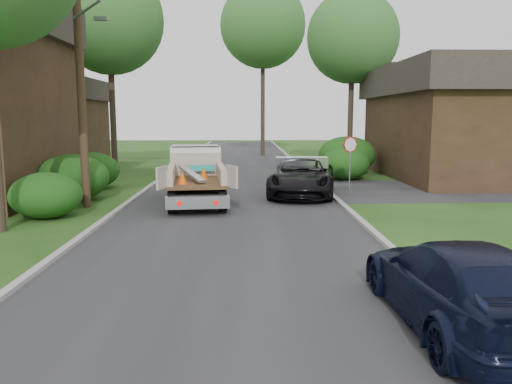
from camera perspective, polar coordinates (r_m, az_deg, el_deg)
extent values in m
plane|color=#1E4313|center=(13.92, -2.95, -5.30)|extent=(120.00, 120.00, 0.00)
cube|color=#28282B|center=(23.74, -2.29, 0.49)|extent=(8.00, 90.00, 0.02)
cube|color=#28282B|center=(25.54, 25.69, 0.22)|extent=(16.00, 7.00, 0.02)
cube|color=#9E9E99|center=(24.15, -12.06, 0.58)|extent=(0.20, 90.00, 0.12)
cube|color=#9E9E99|center=(24.02, 7.54, 0.65)|extent=(0.20, 90.00, 0.12)
cylinder|color=slate|center=(23.13, 10.66, 2.62)|extent=(0.06, 0.06, 2.00)
cylinder|color=#B20A0A|center=(23.05, 10.73, 5.34)|extent=(0.71, 0.32, 0.76)
cylinder|color=#382619|center=(19.49, -19.47, 12.99)|extent=(0.30, 0.30, 10.00)
cylinder|color=slate|center=(19.15, -18.76, 19.16)|extent=(1.22, 0.76, 0.57)
cube|color=slate|center=(18.44, -17.31, 18.39)|extent=(0.45, 0.20, 0.12)
cube|color=#332315|center=(38.14, -22.86, 6.26)|extent=(7.00, 7.00, 4.50)
cube|color=#332B26|center=(38.17, -23.12, 10.69)|extent=(7.56, 7.56, 1.40)
cube|color=#332B26|center=(38.21, -23.18, 11.73)|extent=(1.05, 7.56, 0.20)
cube|color=#332315|center=(30.27, 23.38, 5.81)|extent=(9.00, 12.00, 4.50)
cube|color=#332B26|center=(30.32, 23.73, 11.57)|extent=(9.72, 12.96, 1.60)
cube|color=#332B26|center=(30.38, 23.82, 13.07)|extent=(9.72, 1.80, 0.20)
ellipsoid|color=#133C0E|center=(17.96, -22.88, -0.34)|extent=(2.34, 2.34, 1.53)
ellipsoid|color=#133C0E|center=(21.30, -20.24, 1.56)|extent=(2.86, 2.86, 1.87)
ellipsoid|color=#133C0E|center=(24.71, -18.29, 2.36)|extent=(2.60, 2.60, 1.70)
ellipsoid|color=#133C0E|center=(27.16, 10.15, 3.18)|extent=(2.60, 2.60, 1.70)
ellipsoid|color=#133C0E|center=(30.21, 10.34, 4.19)|extent=(3.38, 3.38, 2.21)
cylinder|color=#2D2119|center=(31.53, -16.12, 10.35)|extent=(0.36, 0.36, 9.00)
sphere|color=#275E22|center=(32.02, -16.47, 18.41)|extent=(6.40, 6.40, 6.40)
cylinder|color=#2D2119|center=(34.26, 10.78, 9.94)|extent=(0.36, 0.36, 8.50)
sphere|color=#275E22|center=(34.64, 10.99, 16.98)|extent=(6.00, 6.00, 6.00)
cylinder|color=#2D2119|center=(43.59, 0.78, 11.40)|extent=(0.36, 0.36, 11.00)
sphere|color=#275E22|center=(44.21, 0.79, 18.54)|extent=(7.20, 7.20, 7.20)
cylinder|color=black|center=(21.09, -9.26, 0.50)|extent=(0.37, 0.86, 0.84)
cylinder|color=black|center=(21.10, -4.47, 0.59)|extent=(0.37, 0.86, 0.84)
cylinder|color=black|center=(17.60, -9.59, -1.09)|extent=(0.37, 0.86, 0.84)
cylinder|color=black|center=(17.62, -3.85, -0.98)|extent=(0.37, 0.86, 0.84)
cube|color=black|center=(19.40, -6.81, 0.33)|extent=(2.43, 5.56, 0.22)
cube|color=white|center=(21.24, -6.92, 3.26)|extent=(2.21, 1.88, 1.44)
cube|color=black|center=(21.20, -6.94, 4.63)|extent=(2.06, 1.73, 0.51)
cube|color=#472D19|center=(18.71, -6.80, 1.12)|extent=(2.39, 3.54, 0.11)
cube|color=beige|center=(20.31, -6.89, 3.15)|extent=(2.04, 0.31, 0.93)
cube|color=beige|center=(18.68, -9.67, 2.05)|extent=(0.57, 3.16, 0.56)
cube|color=beige|center=(18.70, -3.97, 2.16)|extent=(0.57, 3.16, 0.56)
cube|color=silver|center=(16.79, -6.68, -1.17)|extent=(2.16, 0.55, 0.42)
cube|color=#B20505|center=(16.63, -8.75, -1.31)|extent=(0.15, 0.05, 0.15)
cube|color=#B20505|center=(16.65, -4.59, -1.23)|extent=(0.15, 0.05, 0.15)
cube|color=beige|center=(16.84, -10.69, 1.64)|extent=(0.27, 0.83, 0.74)
cube|color=beige|center=(16.87, -2.79, 1.79)|extent=(0.44, 0.78, 0.74)
cube|color=silver|center=(18.76, -7.39, 2.10)|extent=(1.24, 2.31, 0.43)
cone|color=#F2590A|center=(17.84, -8.42, 1.66)|extent=(0.37, 0.37, 0.46)
cone|color=#F2590A|center=(19.23, -6.01, 2.20)|extent=(0.37, 0.37, 0.46)
cube|color=#148C84|center=(20.10, -6.21, 2.73)|extent=(1.03, 0.20, 0.26)
imported|color=black|center=(21.46, 5.32, 1.73)|extent=(3.56, 6.07, 1.59)
imported|color=black|center=(8.65, 22.24, -9.75)|extent=(2.09, 4.93, 1.42)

